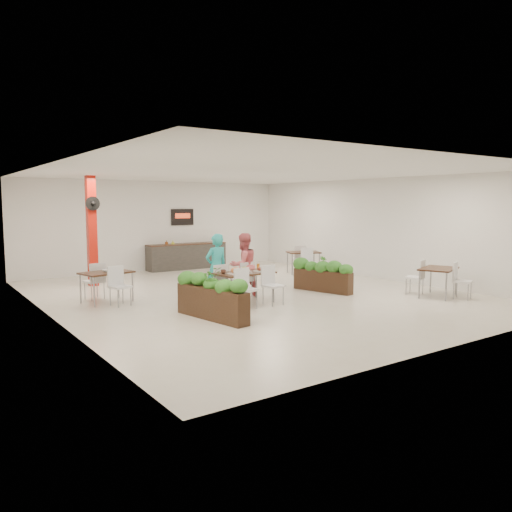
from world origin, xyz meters
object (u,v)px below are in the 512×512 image
at_px(red_column, 92,230).
at_px(main_table, 244,277).
at_px(service_counter, 187,256).
at_px(planter_right, 323,274).
at_px(side_table_a, 107,277).
at_px(planter_left, 212,294).
at_px(side_table_c, 438,273).
at_px(side_table_b, 303,255).
at_px(diner_man, 216,267).
at_px(diner_woman, 243,265).

relative_size(red_column, main_table, 1.88).
bearing_deg(service_counter, main_table, -105.29).
xyz_separation_m(planter_right, side_table_a, (-5.33, 1.89, 0.14)).
distance_m(planter_left, side_table_c, 6.16).
relative_size(side_table_a, side_table_c, 1.00).
distance_m(service_counter, side_table_b, 4.37).
distance_m(main_table, planter_right, 2.64).
distance_m(diner_man, planter_left, 2.04).
height_order(diner_man, diner_woman, diner_man).
bearing_deg(red_column, main_table, -64.67).
distance_m(main_table, planter_left, 1.82).
bearing_deg(main_table, diner_man, 120.79).
bearing_deg(diner_woman, red_column, -60.71).
bearing_deg(diner_man, main_table, 116.96).
xyz_separation_m(side_table_a, side_table_b, (7.23, 1.15, -0.01)).
bearing_deg(side_table_c, diner_man, 129.37).
relative_size(red_column, planter_left, 1.55).
height_order(diner_man, planter_left, diner_man).
height_order(diner_man, side_table_c, diner_man).
height_order(service_counter, side_table_b, service_counter).
bearing_deg(diner_man, diner_woman, 176.17).
bearing_deg(side_table_a, side_table_c, -41.94).
distance_m(red_column, diner_man, 4.48).
bearing_deg(diner_man, side_table_a, -33.70).
relative_size(main_table, diner_man, 1.02).
distance_m(red_column, main_table, 5.27).
distance_m(red_column, planter_left, 5.86).
xyz_separation_m(main_table, side_table_b, (4.53, 3.13, -0.02)).
bearing_deg(side_table_c, planter_right, 109.43).
bearing_deg(side_table_a, side_table_b, -3.02).
bearing_deg(red_column, planter_right, -43.41).
height_order(diner_woman, side_table_c, diner_woman).
bearing_deg(side_table_c, diner_woman, 124.82).
distance_m(diner_man, planter_right, 3.10).
bearing_deg(planter_right, side_table_b, 58.14).
distance_m(service_counter, planter_left, 8.25).
height_order(diner_woman, planter_left, diner_woman).
distance_m(diner_man, side_table_c, 5.71).
relative_size(diner_man, side_table_b, 1.01).
bearing_deg(diner_woman, planter_left, 37.77).
distance_m(diner_woman, side_table_c, 5.03).
xyz_separation_m(main_table, planter_left, (-1.49, -1.03, -0.11)).
relative_size(planter_left, side_table_c, 1.24).
height_order(main_table, diner_man, diner_man).
bearing_deg(red_column, side_table_c, -45.38).
bearing_deg(main_table, diner_woman, 58.01).
height_order(diner_man, side_table_b, diner_man).
height_order(service_counter, side_table_a, service_counter).
xyz_separation_m(main_table, planter_right, (2.63, 0.09, -0.14)).
bearing_deg(planter_left, side_table_a, 111.83).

